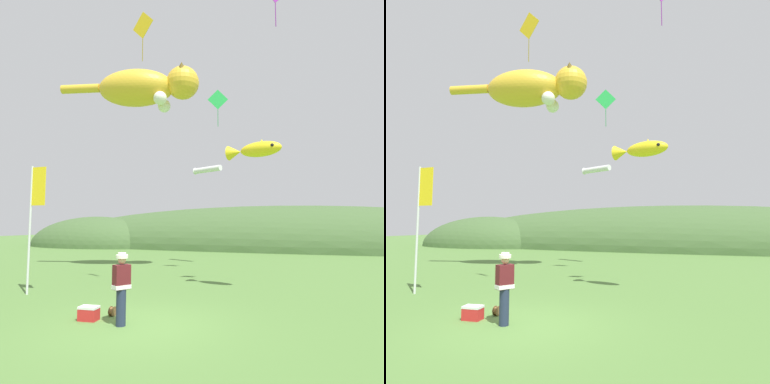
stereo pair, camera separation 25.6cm
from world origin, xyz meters
TOP-DOWN VIEW (x-y plane):
  - ground_plane at (0.00, 0.00)m, footprint 120.00×120.00m
  - distant_hill_ridge at (-2.79, 28.55)m, footprint 56.82×14.00m
  - festival_attendant at (-0.42, -0.12)m, footprint 0.44×0.49m
  - kite_spool at (-1.11, 0.59)m, footprint 0.12×0.26m
  - picnic_cooler at (-1.46, 0.03)m, footprint 0.52×0.37m
  - festival_banner_pole at (-5.40, 2.09)m, footprint 0.66×0.08m
  - kite_giant_cat at (-4.36, 8.77)m, footprint 7.70×3.13m
  - kite_fish_windsock at (2.16, 4.89)m, footprint 2.21×1.11m
  - kite_tube_streamer at (-2.06, 12.83)m, footprint 2.11×1.22m
  - kite_diamond_green at (-0.24, 8.73)m, footprint 1.00×0.32m
  - kite_diamond_gold at (-1.81, 3.45)m, footprint 1.05×0.36m

SIDE VIEW (x-z plane):
  - ground_plane at x=0.00m, z-range 0.00..0.00m
  - distant_hill_ridge at x=-2.79m, z-range -4.44..4.44m
  - kite_spool at x=-1.11m, z-range 0.00..0.26m
  - picnic_cooler at x=-1.46m, z-range 0.00..0.36m
  - festival_attendant at x=-0.42m, z-range 0.07..1.84m
  - festival_banner_pole at x=-5.40m, z-range 0.72..5.33m
  - kite_fish_windsock at x=2.16m, z-range 4.92..5.58m
  - kite_tube_streamer at x=-2.06m, z-range 5.73..6.17m
  - kite_diamond_green at x=-0.24m, z-range 7.86..9.80m
  - kite_giant_cat at x=-4.36m, z-range 8.84..11.22m
  - kite_diamond_gold at x=-1.81m, z-range 9.10..11.10m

